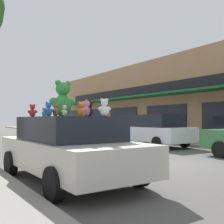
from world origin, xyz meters
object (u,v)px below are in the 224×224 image
(teddy_bear_blue, at_px, (48,109))
(teddy_bear_pink, at_px, (86,108))
(plush_art_car, at_px, (69,147))
(teddy_bear_black, at_px, (89,109))
(teddy_bear_brown, at_px, (55,110))
(teddy_bear_cream, at_px, (65,111))
(teddy_bear_teal, at_px, (44,112))
(teddy_bear_red, at_px, (32,111))
(teddy_bear_white, at_px, (104,108))
(parked_car_far_center, at_px, (151,129))
(teddy_bear_giant, at_px, (63,99))
(teddy_bear_orange, at_px, (81,110))

(teddy_bear_blue, relative_size, teddy_bear_pink, 0.93)
(plush_art_car, bearing_deg, teddy_bear_black, -47.81)
(teddy_bear_brown, bearing_deg, teddy_bear_cream, 55.30)
(teddy_bear_cream, distance_m, teddy_bear_teal, 0.91)
(teddy_bear_teal, xyz_separation_m, teddy_bear_black, (0.78, -0.76, 0.08))
(teddy_bear_teal, bearing_deg, teddy_bear_red, -20.13)
(teddy_bear_white, relative_size, parked_car_far_center, 0.08)
(teddy_bear_pink, bearing_deg, teddy_bear_giant, -148.35)
(teddy_bear_black, relative_size, teddy_bear_white, 1.04)
(teddy_bear_teal, relative_size, teddy_bear_blue, 0.71)
(teddy_bear_giant, relative_size, teddy_bear_orange, 2.34)
(teddy_bear_red, xyz_separation_m, teddy_bear_cream, (0.22, -1.47, -0.04))
(teddy_bear_black, bearing_deg, plush_art_car, -107.79)
(parked_car_far_center, bearing_deg, teddy_bear_teal, -146.88)
(teddy_bear_orange, xyz_separation_m, teddy_bear_blue, (-1.05, -0.58, -0.03))
(teddy_bear_red, bearing_deg, parked_car_far_center, -123.64)
(teddy_bear_teal, distance_m, teddy_bear_blue, 0.72)
(teddy_bear_giant, bearing_deg, teddy_bear_brown, 53.95)
(teddy_bear_red, relative_size, parked_car_far_center, 0.07)
(teddy_bear_orange, distance_m, teddy_bear_white, 1.39)
(parked_car_far_center, bearing_deg, teddy_bear_brown, -143.46)
(teddy_bear_giant, bearing_deg, teddy_bear_black, 109.72)
(teddy_bear_orange, xyz_separation_m, teddy_bear_teal, (-0.89, 0.12, -0.08))
(teddy_bear_blue, xyz_separation_m, parked_car_far_center, (7.64, 5.58, -0.73))
(teddy_bear_brown, bearing_deg, teddy_bear_white, 72.76)
(teddy_bear_giant, relative_size, teddy_bear_pink, 2.67)
(teddy_bear_black, xyz_separation_m, parked_car_far_center, (6.71, 5.65, -0.76))
(teddy_bear_giant, relative_size, teddy_bear_black, 2.37)
(teddy_bear_giant, distance_m, teddy_bear_black, 0.88)
(teddy_bear_cream, height_order, teddy_bear_black, teddy_bear_black)
(teddy_bear_teal, bearing_deg, teddy_bear_brown, 151.20)
(teddy_bear_white, bearing_deg, teddy_bear_giant, -45.44)
(teddy_bear_pink, bearing_deg, teddy_bear_teal, -128.82)
(plush_art_car, bearing_deg, teddy_bear_red, 117.42)
(teddy_bear_red, xyz_separation_m, teddy_bear_pink, (0.51, -1.89, 0.01))
(plush_art_car, relative_size, parked_car_far_center, 0.94)
(teddy_bear_giant, xyz_separation_m, teddy_bear_blue, (-0.62, -0.71, -0.28))
(teddy_bear_teal, bearing_deg, plush_art_car, -163.13)
(plush_art_car, relative_size, teddy_bear_blue, 14.35)
(teddy_bear_giant, relative_size, teddy_bear_red, 2.76)
(teddy_bear_blue, bearing_deg, teddy_bear_pink, 124.16)
(teddy_bear_brown, bearing_deg, parked_car_far_center, 159.34)
(teddy_bear_red, bearing_deg, teddy_bear_blue, 114.24)
(teddy_bear_brown, distance_m, teddy_bear_cream, 0.27)
(teddy_bear_cream, relative_size, teddy_bear_orange, 0.63)
(teddy_bear_black, bearing_deg, teddy_bear_orange, -161.29)
(plush_art_car, xyz_separation_m, teddy_bear_white, (0.29, -1.09, 0.87))
(parked_car_far_center, bearing_deg, teddy_bear_black, -139.91)
(plush_art_car, xyz_separation_m, teddy_bear_teal, (-0.44, 0.41, 0.80))
(teddy_bear_brown, distance_m, teddy_bear_orange, 1.03)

